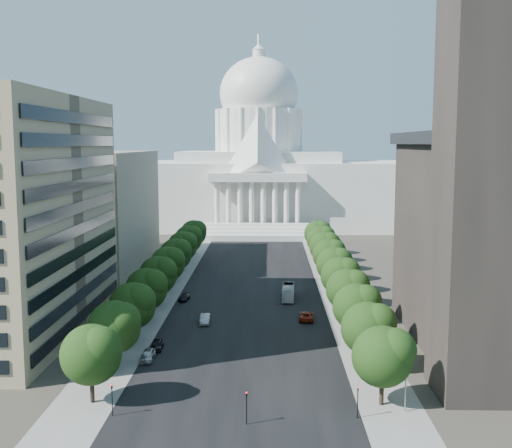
# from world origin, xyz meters

# --- Properties ---
(road_asphalt) EXTENTS (30.00, 260.00, 0.01)m
(road_asphalt) POSITION_xyz_m (0.00, 90.00, 0.00)
(road_asphalt) COLOR black
(road_asphalt) RESTS_ON ground
(sidewalk_left) EXTENTS (8.00, 260.00, 0.02)m
(sidewalk_left) POSITION_xyz_m (-19.00, 90.00, 0.00)
(sidewalk_left) COLOR gray
(sidewalk_left) RESTS_ON ground
(sidewalk_right) EXTENTS (8.00, 260.00, 0.02)m
(sidewalk_right) POSITION_xyz_m (19.00, 90.00, 0.00)
(sidewalk_right) COLOR gray
(sidewalk_right) RESTS_ON ground
(capitol) EXTENTS (120.00, 56.00, 73.00)m
(capitol) POSITION_xyz_m (0.00, 184.89, 20.01)
(capitol) COLOR white
(capitol) RESTS_ON ground
(office_block_left_far) EXTENTS (38.00, 52.00, 30.00)m
(office_block_left_far) POSITION_xyz_m (-48.00, 100.00, 15.00)
(office_block_left_far) COLOR gray
(office_block_left_far) RESTS_ON ground
(tree_l_a) EXTENTS (7.79, 7.60, 9.97)m
(tree_l_a) POSITION_xyz_m (-17.66, 11.81, 6.45)
(tree_l_a) COLOR #33261C
(tree_l_a) RESTS_ON ground
(tree_l_b) EXTENTS (7.79, 7.60, 9.97)m
(tree_l_b) POSITION_xyz_m (-17.66, 23.81, 6.45)
(tree_l_b) COLOR #33261C
(tree_l_b) RESTS_ON ground
(tree_l_c) EXTENTS (7.79, 7.60, 9.97)m
(tree_l_c) POSITION_xyz_m (-17.66, 35.81, 6.45)
(tree_l_c) COLOR #33261C
(tree_l_c) RESTS_ON ground
(tree_l_d) EXTENTS (7.79, 7.60, 9.97)m
(tree_l_d) POSITION_xyz_m (-17.66, 47.81, 6.45)
(tree_l_d) COLOR #33261C
(tree_l_d) RESTS_ON ground
(tree_l_e) EXTENTS (7.79, 7.60, 9.97)m
(tree_l_e) POSITION_xyz_m (-17.66, 59.81, 6.45)
(tree_l_e) COLOR #33261C
(tree_l_e) RESTS_ON ground
(tree_l_f) EXTENTS (7.79, 7.60, 9.97)m
(tree_l_f) POSITION_xyz_m (-17.66, 71.81, 6.45)
(tree_l_f) COLOR #33261C
(tree_l_f) RESTS_ON ground
(tree_l_g) EXTENTS (7.79, 7.60, 9.97)m
(tree_l_g) POSITION_xyz_m (-17.66, 83.81, 6.45)
(tree_l_g) COLOR #33261C
(tree_l_g) RESTS_ON ground
(tree_l_h) EXTENTS (7.79, 7.60, 9.97)m
(tree_l_h) POSITION_xyz_m (-17.66, 95.81, 6.45)
(tree_l_h) COLOR #33261C
(tree_l_h) RESTS_ON ground
(tree_l_i) EXTENTS (7.79, 7.60, 9.97)m
(tree_l_i) POSITION_xyz_m (-17.66, 107.81, 6.45)
(tree_l_i) COLOR #33261C
(tree_l_i) RESTS_ON ground
(tree_l_j) EXTENTS (7.79, 7.60, 9.97)m
(tree_l_j) POSITION_xyz_m (-17.66, 119.81, 6.45)
(tree_l_j) COLOR #33261C
(tree_l_j) RESTS_ON ground
(tree_r_a) EXTENTS (7.79, 7.60, 9.97)m
(tree_r_a) POSITION_xyz_m (18.34, 11.81, 6.45)
(tree_r_a) COLOR #33261C
(tree_r_a) RESTS_ON ground
(tree_r_b) EXTENTS (7.79, 7.60, 9.97)m
(tree_r_b) POSITION_xyz_m (18.34, 23.81, 6.45)
(tree_r_b) COLOR #33261C
(tree_r_b) RESTS_ON ground
(tree_r_c) EXTENTS (7.79, 7.60, 9.97)m
(tree_r_c) POSITION_xyz_m (18.34, 35.81, 6.45)
(tree_r_c) COLOR #33261C
(tree_r_c) RESTS_ON ground
(tree_r_d) EXTENTS (7.79, 7.60, 9.97)m
(tree_r_d) POSITION_xyz_m (18.34, 47.81, 6.45)
(tree_r_d) COLOR #33261C
(tree_r_d) RESTS_ON ground
(tree_r_e) EXTENTS (7.79, 7.60, 9.97)m
(tree_r_e) POSITION_xyz_m (18.34, 59.81, 6.45)
(tree_r_e) COLOR #33261C
(tree_r_e) RESTS_ON ground
(tree_r_f) EXTENTS (7.79, 7.60, 9.97)m
(tree_r_f) POSITION_xyz_m (18.34, 71.81, 6.45)
(tree_r_f) COLOR #33261C
(tree_r_f) RESTS_ON ground
(tree_r_g) EXTENTS (7.79, 7.60, 9.97)m
(tree_r_g) POSITION_xyz_m (18.34, 83.81, 6.45)
(tree_r_g) COLOR #33261C
(tree_r_g) RESTS_ON ground
(tree_r_h) EXTENTS (7.79, 7.60, 9.97)m
(tree_r_h) POSITION_xyz_m (18.34, 95.81, 6.45)
(tree_r_h) COLOR #33261C
(tree_r_h) RESTS_ON ground
(tree_r_i) EXTENTS (7.79, 7.60, 9.97)m
(tree_r_i) POSITION_xyz_m (18.34, 107.81, 6.45)
(tree_r_i) COLOR #33261C
(tree_r_i) RESTS_ON ground
(tree_r_j) EXTENTS (7.79, 7.60, 9.97)m
(tree_r_j) POSITION_xyz_m (18.34, 119.81, 6.45)
(tree_r_j) COLOR #33261C
(tree_r_j) RESTS_ON ground
(traffic_signal_left) EXTENTS (0.18, 0.49, 4.30)m
(traffic_signal_left) POSITION_xyz_m (-14.50, 7.99, 3.09)
(traffic_signal_left) COLOR black
(traffic_signal_left) RESTS_ON ground
(traffic_signal_right) EXTENTS (0.18, 0.49, 4.30)m
(traffic_signal_right) POSITION_xyz_m (14.50, 7.99, 3.09)
(traffic_signal_right) COLOR black
(traffic_signal_right) RESTS_ON ground
(traffic_signal_median) EXTENTS (0.18, 0.49, 4.30)m
(traffic_signal_median) POSITION_xyz_m (1.50, 5.99, 3.09)
(traffic_signal_median) COLOR black
(traffic_signal_median) RESTS_ON ground
(streetlight_a) EXTENTS (2.61, 0.44, 9.00)m
(streetlight_a) POSITION_xyz_m (19.90, 10.00, 5.82)
(streetlight_a) COLOR gray
(streetlight_a) RESTS_ON ground
(streetlight_b) EXTENTS (2.61, 0.44, 9.00)m
(streetlight_b) POSITION_xyz_m (19.90, 35.00, 5.82)
(streetlight_b) COLOR gray
(streetlight_b) RESTS_ON ground
(streetlight_c) EXTENTS (2.61, 0.44, 9.00)m
(streetlight_c) POSITION_xyz_m (19.90, 60.00, 5.82)
(streetlight_c) COLOR gray
(streetlight_c) RESTS_ON ground
(streetlight_d) EXTENTS (2.61, 0.44, 9.00)m
(streetlight_d) POSITION_xyz_m (19.90, 85.00, 5.82)
(streetlight_d) COLOR gray
(streetlight_d) RESTS_ON ground
(streetlight_e) EXTENTS (2.61, 0.44, 9.00)m
(streetlight_e) POSITION_xyz_m (19.90, 110.00, 5.82)
(streetlight_e) COLOR gray
(streetlight_e) RESTS_ON ground
(streetlight_f) EXTENTS (2.61, 0.44, 9.00)m
(streetlight_f) POSITION_xyz_m (19.90, 135.00, 5.82)
(streetlight_f) COLOR gray
(streetlight_f) RESTS_ON ground
(car_dark_a) EXTENTS (1.99, 4.57, 1.53)m
(car_dark_a) POSITION_xyz_m (-13.50, 32.61, 0.77)
(car_dark_a) COLOR black
(car_dark_a) RESTS_ON ground
(car_silver) EXTENTS (1.86, 4.91, 1.60)m
(car_silver) POSITION_xyz_m (-7.42, 47.52, 0.80)
(car_silver) COLOR #989A9F
(car_silver) RESTS_ON ground
(car_red) EXTENTS (3.05, 5.85, 1.57)m
(car_red) POSITION_xyz_m (10.93, 50.07, 0.79)
(car_red) COLOR maroon
(car_red) RESTS_ON ground
(car_dark_b) EXTENTS (2.30, 4.57, 1.27)m
(car_dark_b) POSITION_xyz_m (-13.41, 64.02, 0.64)
(car_dark_b) COLOR black
(car_dark_b) RESTS_ON ground
(car_parked) EXTENTS (1.90, 4.69, 1.60)m
(car_parked) POSITION_xyz_m (-14.00, 27.54, 0.80)
(car_parked) COLOR #A3A5AA
(car_parked) RESTS_ON ground
(city_bus) EXTENTS (2.90, 10.32, 2.84)m
(city_bus) POSITION_xyz_m (8.05, 66.05, 1.42)
(city_bus) COLOR silver
(city_bus) RESTS_ON ground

